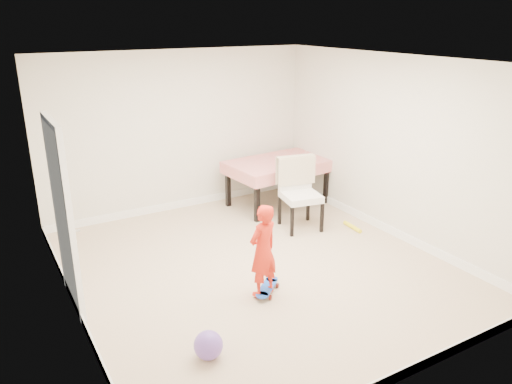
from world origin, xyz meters
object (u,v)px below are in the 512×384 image
dining_chair (301,194)px  child (263,253)px  balloon (208,345)px  skateboard (267,289)px  dining_table (278,183)px

dining_chair → child: (-1.51, -1.41, 0.00)m
child → balloon: (-1.02, -0.69, -0.41)m
child → balloon: 1.30m
dining_chair → child: bearing=-126.2°
skateboard → dining_table: bearing=14.1°
child → skateboard: bearing=-170.0°
dining_table → dining_chair: 1.08m
skateboard → balloon: size_ratio=1.89×
balloon → dining_chair: bearing=39.8°
dining_table → balloon: bearing=-136.5°
dining_chair → skateboard: 2.04m
dining_chair → skateboard: size_ratio=2.05×
dining_chair → balloon: bearing=-129.4°
dining_chair → balloon: dining_chair is taller
child → dining_table: bearing=-141.4°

